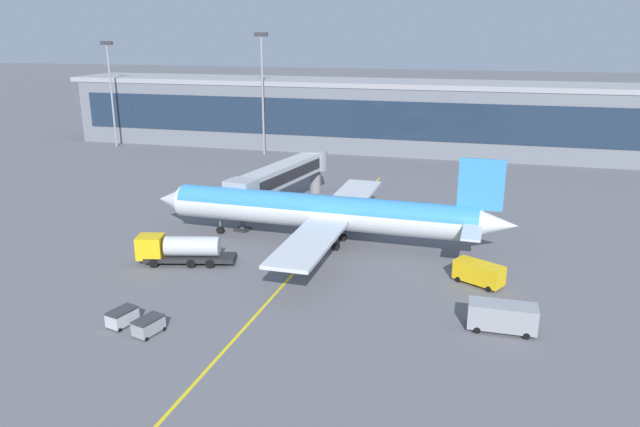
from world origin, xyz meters
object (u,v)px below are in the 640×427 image
baggage_cart_0 (122,317)px  main_airliner (324,212)px  baggage_cart_1 (149,326)px  lavatory_truck (501,315)px  crew_van (480,273)px  fuel_tanker (180,249)px

baggage_cart_0 → main_airliner: bearing=64.4°
main_airliner → baggage_cart_1: (-8.87, -25.83, -3.35)m
main_airliner → lavatory_truck: size_ratio=7.72×
lavatory_truck → main_airliner: bearing=139.4°
baggage_cart_1 → crew_van: bearing=33.5°
fuel_tanker → baggage_cart_0: size_ratio=3.74×
lavatory_truck → baggage_cart_1: bearing=-163.9°
fuel_tanker → baggage_cart_0: fuel_tanker is taller
fuel_tanker → lavatory_truck: (34.26, -7.05, -0.32)m
lavatory_truck → baggage_cart_0: (-32.31, -7.57, -0.64)m
fuel_tanker → baggage_cart_1: bearing=-72.0°
baggage_cart_1 → lavatory_truck: bearing=16.1°
baggage_cart_0 → baggage_cart_1: bearing=-15.3°
fuel_tanker → crew_van: (32.40, 2.67, -0.43)m
main_airliner → baggage_cart_1: main_airliner is taller
baggage_cart_0 → baggage_cart_1: 3.20m
crew_van → lavatory_truck: 9.90m
main_airliner → lavatory_truck: main_airliner is taller
main_airliner → lavatory_truck: 26.93m
main_airliner → lavatory_truck: bearing=-40.6°
fuel_tanker → baggage_cart_1: size_ratio=3.74×
fuel_tanker → baggage_cart_0: bearing=-82.4°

